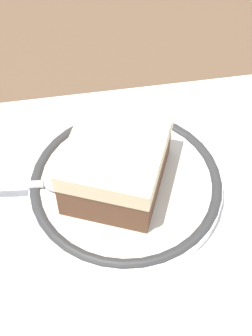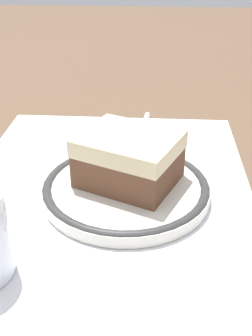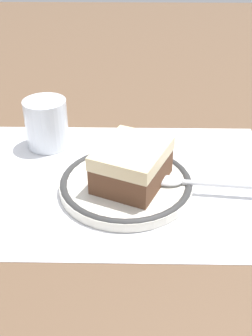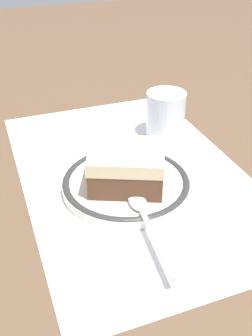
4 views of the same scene
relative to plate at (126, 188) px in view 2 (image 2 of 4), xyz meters
The scene contains 5 objects.
ground_plane 0.04m from the plate, 146.76° to the left, with size 2.40×2.40×0.00m, color brown.
placemat 0.04m from the plate, 146.76° to the left, with size 0.48×0.31×0.00m, color white.
plate is the anchor object (origin of this frame).
cake_slice 0.03m from the plate, 16.89° to the right, with size 0.11×0.12×0.05m.
spoon 0.09m from the plate, ahead, with size 0.15×0.03×0.01m.
Camera 2 is at (-0.35, -0.05, 0.25)m, focal length 46.10 mm.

